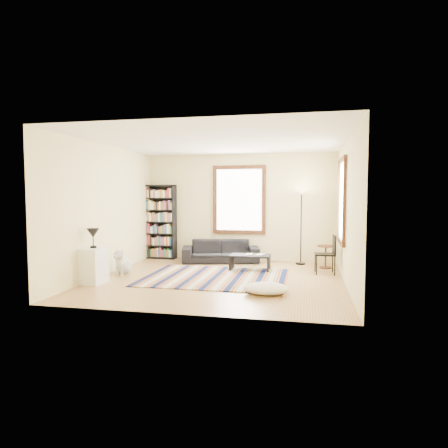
% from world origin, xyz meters
% --- Properties ---
extents(floor, '(5.00, 5.00, 0.10)m').
position_xyz_m(floor, '(0.00, 0.00, -0.05)').
color(floor, '#AB894E').
rests_on(floor, ground).
extents(ceiling, '(5.00, 5.00, 0.10)m').
position_xyz_m(ceiling, '(0.00, 0.00, 2.85)').
color(ceiling, white).
rests_on(ceiling, floor).
extents(wall_back, '(5.00, 0.10, 2.80)m').
position_xyz_m(wall_back, '(0.00, 2.55, 1.40)').
color(wall_back, beige).
rests_on(wall_back, floor).
extents(wall_front, '(5.00, 0.10, 2.80)m').
position_xyz_m(wall_front, '(0.00, -2.55, 1.40)').
color(wall_front, beige).
rests_on(wall_front, floor).
extents(wall_left, '(0.10, 5.00, 2.80)m').
position_xyz_m(wall_left, '(-2.55, 0.00, 1.40)').
color(wall_left, beige).
rests_on(wall_left, floor).
extents(wall_right, '(0.10, 5.00, 2.80)m').
position_xyz_m(wall_right, '(2.55, 0.00, 1.40)').
color(wall_right, beige).
rests_on(wall_right, floor).
extents(window_back, '(1.20, 0.06, 1.60)m').
position_xyz_m(window_back, '(0.00, 2.47, 1.60)').
color(window_back, white).
rests_on(window_back, wall_back).
extents(window_right, '(0.06, 1.20, 1.60)m').
position_xyz_m(window_right, '(2.47, 0.80, 1.60)').
color(window_right, white).
rests_on(window_right, wall_right).
extents(rug, '(2.94, 2.36, 0.02)m').
position_xyz_m(rug, '(-0.11, 0.12, 0.01)').
color(rug, '#0C183E').
rests_on(rug, floor).
extents(sofa, '(1.18, 2.07, 0.57)m').
position_xyz_m(sofa, '(-0.41, 2.05, 0.28)').
color(sofa, black).
rests_on(sofa, floor).
extents(bookshelf, '(0.90, 0.30, 2.00)m').
position_xyz_m(bookshelf, '(-2.17, 2.32, 1.00)').
color(bookshelf, black).
rests_on(bookshelf, floor).
extents(coffee_table, '(0.93, 0.56, 0.36)m').
position_xyz_m(coffee_table, '(0.49, 1.08, 0.18)').
color(coffee_table, black).
rests_on(coffee_table, floor).
extents(book_a, '(0.16, 0.22, 0.02)m').
position_xyz_m(book_a, '(0.39, 1.08, 0.37)').
color(book_a, beige).
rests_on(book_a, coffee_table).
extents(book_b, '(0.24, 0.27, 0.02)m').
position_xyz_m(book_b, '(0.64, 1.13, 0.37)').
color(book_b, beige).
rests_on(book_b, coffee_table).
extents(floor_cushion, '(0.83, 0.64, 0.20)m').
position_xyz_m(floor_cushion, '(1.07, -1.05, 0.10)').
color(floor_cushion, silver).
rests_on(floor_cushion, floor).
extents(floor_lamp, '(0.31, 0.31, 1.86)m').
position_xyz_m(floor_lamp, '(1.61, 2.15, 0.93)').
color(floor_lamp, black).
rests_on(floor_lamp, floor).
extents(side_table, '(0.52, 0.52, 0.54)m').
position_xyz_m(side_table, '(2.20, 1.71, 0.27)').
color(side_table, '#4F2613').
rests_on(side_table, floor).
extents(folding_chair, '(0.44, 0.43, 0.86)m').
position_xyz_m(folding_chair, '(2.15, 1.00, 0.43)').
color(folding_chair, black).
rests_on(folding_chair, floor).
extents(white_cabinet, '(0.40, 0.51, 0.70)m').
position_xyz_m(white_cabinet, '(-2.30, -0.90, 0.35)').
color(white_cabinet, white).
rests_on(white_cabinet, floor).
extents(table_lamp, '(0.29, 0.29, 0.38)m').
position_xyz_m(table_lamp, '(-2.30, -0.90, 0.89)').
color(table_lamp, black).
rests_on(table_lamp, white_cabinet).
extents(dog, '(0.46, 0.58, 0.53)m').
position_xyz_m(dog, '(-2.16, 0.10, 0.27)').
color(dog, silver).
rests_on(dog, floor).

